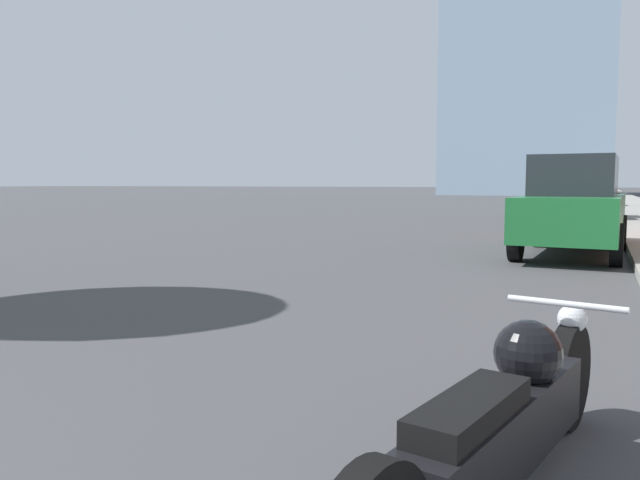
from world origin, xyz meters
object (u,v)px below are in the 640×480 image
(parked_car_green, at_px, (573,206))
(parked_car_blue, at_px, (590,192))
(motorcycle, at_px, (505,420))
(parked_car_black, at_px, (585,197))

(parked_car_green, relative_size, parked_car_blue, 1.16)
(motorcycle, bearing_deg, parked_car_green, 102.59)
(parked_car_black, relative_size, parked_car_blue, 1.09)
(parked_car_blue, bearing_deg, parked_car_black, -87.40)
(parked_car_green, bearing_deg, parked_car_blue, 92.92)
(motorcycle, relative_size, parked_car_black, 0.61)
(parked_car_black, xyz_separation_m, parked_car_blue, (-0.01, 12.43, -0.01))
(parked_car_green, relative_size, parked_car_black, 1.07)
(parked_car_green, distance_m, parked_car_black, 11.84)
(motorcycle, xyz_separation_m, parked_car_green, (-0.11, 9.97, 0.56))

